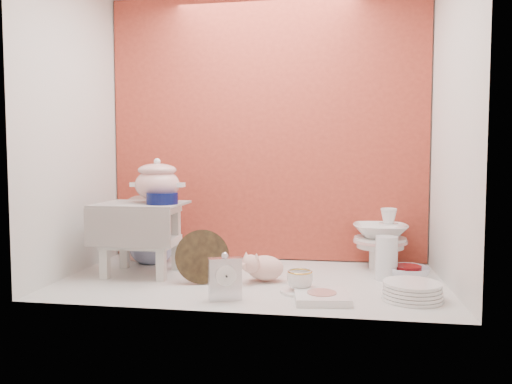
% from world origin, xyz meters
% --- Properties ---
extents(ground, '(1.80, 1.80, 0.00)m').
position_xyz_m(ground, '(0.00, 0.00, 0.00)').
color(ground, silver).
rests_on(ground, ground).
extents(niche_shell, '(1.86, 1.03, 1.53)m').
position_xyz_m(niche_shell, '(0.00, 0.18, 0.93)').
color(niche_shell, '#B43F2D').
rests_on(niche_shell, ground).
extents(step_stool, '(0.42, 0.36, 0.36)m').
position_xyz_m(step_stool, '(-0.56, 0.03, 0.18)').
color(step_stool, silver).
rests_on(step_stool, ground).
extents(soup_tureen, '(0.30, 0.30, 0.22)m').
position_xyz_m(soup_tureen, '(-0.49, 0.07, 0.47)').
color(soup_tureen, white).
rests_on(soup_tureen, step_stool).
extents(cobalt_bowl, '(0.17, 0.17, 0.06)m').
position_xyz_m(cobalt_bowl, '(-0.44, -0.01, 0.39)').
color(cobalt_bowl, '#091046').
rests_on(cobalt_bowl, step_stool).
extents(floral_platter, '(0.37, 0.18, 0.37)m').
position_xyz_m(floral_platter, '(-0.69, 0.32, 0.19)').
color(floral_platter, silver).
rests_on(floral_platter, ground).
extents(blue_white_vase, '(0.32, 0.32, 0.27)m').
position_xyz_m(blue_white_vase, '(-0.61, 0.30, 0.14)').
color(blue_white_vase, white).
rests_on(blue_white_vase, ground).
extents(lacquer_tray, '(0.26, 0.17, 0.25)m').
position_xyz_m(lacquer_tray, '(-0.22, -0.09, 0.12)').
color(lacquer_tray, black).
rests_on(lacquer_tray, ground).
extents(mantel_clock, '(0.14, 0.09, 0.19)m').
position_xyz_m(mantel_clock, '(-0.05, -0.35, 0.10)').
color(mantel_clock, silver).
rests_on(mantel_clock, ground).
extents(plush_pig, '(0.26, 0.22, 0.13)m').
position_xyz_m(plush_pig, '(0.07, -0.02, 0.07)').
color(plush_pig, beige).
rests_on(plush_pig, ground).
extents(teacup_saucer, '(0.21, 0.21, 0.01)m').
position_xyz_m(teacup_saucer, '(0.25, -0.19, 0.01)').
color(teacup_saucer, white).
rests_on(teacup_saucer, ground).
extents(gold_rim_teacup, '(0.12, 0.12, 0.09)m').
position_xyz_m(gold_rim_teacup, '(0.25, -0.19, 0.06)').
color(gold_rim_teacup, white).
rests_on(gold_rim_teacup, teacup_saucer).
extents(lattice_dish, '(0.24, 0.24, 0.03)m').
position_xyz_m(lattice_dish, '(0.34, -0.29, 0.02)').
color(lattice_dish, white).
rests_on(lattice_dish, ground).
extents(dinner_plate_stack, '(0.26, 0.26, 0.07)m').
position_xyz_m(dinner_plate_stack, '(0.71, -0.22, 0.04)').
color(dinner_plate_stack, white).
rests_on(dinner_plate_stack, ground).
extents(crystal_bowl, '(0.26, 0.26, 0.06)m').
position_xyz_m(crystal_bowl, '(0.74, 0.12, 0.03)').
color(crystal_bowl, silver).
rests_on(crystal_bowl, ground).
extents(clear_glass_vase, '(0.13, 0.13, 0.21)m').
position_xyz_m(clear_glass_vase, '(0.64, 0.10, 0.10)').
color(clear_glass_vase, silver).
rests_on(clear_glass_vase, ground).
extents(porcelain_tower, '(0.35, 0.35, 0.32)m').
position_xyz_m(porcelain_tower, '(0.63, 0.34, 0.16)').
color(porcelain_tower, white).
rests_on(porcelain_tower, ground).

